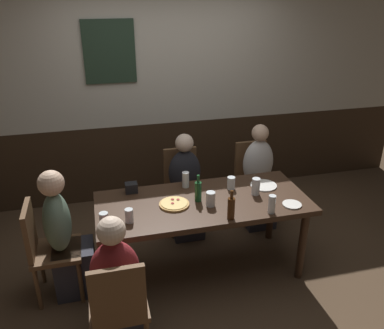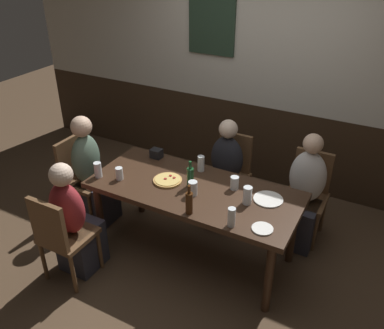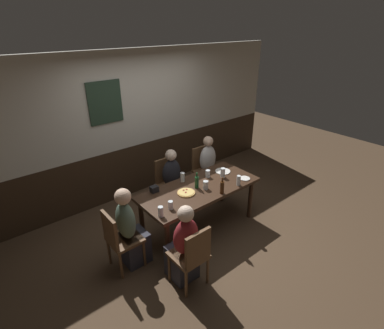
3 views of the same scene
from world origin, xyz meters
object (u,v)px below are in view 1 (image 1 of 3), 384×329
chair_right_far (253,176)px  person_mid_far (186,193)px  chair_left_near (119,305)px  beer_glass_half (272,205)px  beer_glass_tall (256,187)px  beer_bottle_brown (231,208)px  chair_head_west (46,246)px  pizza (174,204)px  person_head_west (66,243)px  pint_glass_amber (211,200)px  person_left_near (117,292)px  plate_white_small (292,204)px  beer_bottle_green (198,191)px  condiment_caddy (131,188)px  pint_glass_pale (186,181)px  plate_white_large (264,185)px  tumbler_water (129,216)px  person_right_far (258,184)px  chair_mid_far (182,184)px  highball_clear (231,184)px  dining_table (203,209)px  pint_glass_stout (104,222)px

chair_right_far → person_mid_far: 0.84m
chair_left_near → beer_glass_half: (1.32, 0.49, 0.31)m
beer_glass_tall → beer_bottle_brown: 0.49m
chair_head_west → pizza: bearing=-0.8°
person_head_west → chair_left_near: bearing=-66.0°
pint_glass_amber → person_left_near: bearing=-146.8°
plate_white_small → person_head_west: bearing=172.1°
person_head_west → pint_glass_amber: size_ratio=9.07×
person_head_west → beer_bottle_green: (1.14, 0.01, 0.34)m
condiment_caddy → pint_glass_pale: bearing=-2.2°
pizza → person_head_west: bearing=179.1°
beer_bottle_brown → plate_white_large: 0.69m
pint_glass_pale → tumbler_water: (-0.58, -0.49, -0.01)m
person_right_far → pint_glass_amber: (-0.78, -0.76, 0.31)m
person_head_west → pint_glass_amber: bearing=-4.6°
chair_mid_far → highball_clear: chair_mid_far is taller
pizza → pint_glass_amber: bearing=-15.4°
dining_table → beer_glass_tall: size_ratio=11.93×
plate_white_large → plate_white_small: size_ratio=1.51×
person_left_near → beer_bottle_brown: person_left_near is taller
pint_glass_amber → beer_glass_tall: bearing=11.9°
chair_head_west → beer_glass_half: (1.85, -0.33, 0.31)m
plate_white_large → tumbler_water: bearing=-166.1°
pint_glass_amber → plate_white_small: pint_glass_amber is taller
beer_glass_tall → pint_glass_amber: 0.46m
chair_left_near → tumbler_water: chair_left_near is taller
person_right_far → pizza: 1.31m
beer_bottle_brown → condiment_caddy: (-0.73, 0.66, -0.06)m
pint_glass_stout → person_mid_far: bearing=46.5°
beer_glass_tall → person_head_west: bearing=179.9°
chair_left_near → beer_bottle_brown: (0.96, 0.48, 0.34)m
chair_head_west → beer_bottle_green: bearing=0.4°
dining_table → person_mid_far: person_mid_far is taller
chair_mid_far → beer_bottle_green: beer_bottle_green is taller
tumbler_water → pint_glass_stout: 0.20m
person_head_west → beer_glass_half: bearing=-11.2°
pizza → pint_glass_pale: size_ratio=1.73×
pizza → beer_glass_tall: 0.76m
person_left_near → beer_glass_tall: 1.51m
chair_mid_far → beer_bottle_brown: bearing=-83.3°
person_left_near → highball_clear: 1.43m
dining_table → pint_glass_amber: pint_glass_amber is taller
tumbler_water → beer_bottle_green: size_ratio=0.46×
person_mid_far → pint_glass_pale: bearing=-103.3°
beer_bottle_green → condiment_caddy: 0.63m
plate_white_small → beer_bottle_green: bearing=160.4°
beer_glass_tall → pint_glass_pale: bearing=152.7°
dining_table → person_right_far: size_ratio=1.63×
pizza → beer_bottle_green: 0.24m
beer_glass_half → condiment_caddy: beer_glass_half is taller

